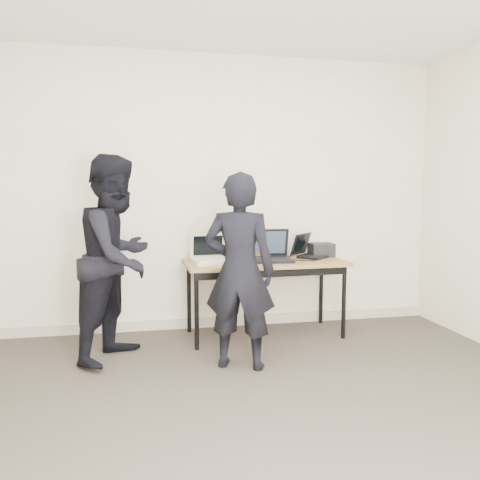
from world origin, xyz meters
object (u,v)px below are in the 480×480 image
object	(u,v)px
leather_satchel	(242,245)
person_typist	(239,271)
laptop_beige	(211,257)
person_observer	(117,258)
laptop_center	(271,254)
equipment_box	(321,250)
laptop_right	(310,252)
desk	(265,267)

from	to	relation	value
leather_satchel	person_typist	size ratio (longest dim) A/B	0.24
laptop_beige	person_observer	distance (m)	0.86
laptop_center	leather_satchel	world-z (taller)	laptop_center
equipment_box	person_observer	xyz separation A→B (m)	(-1.96, -0.53, 0.05)
laptop_center	person_typist	bearing A→B (deg)	-116.32
laptop_center	person_typist	xyz separation A→B (m)	(-0.45, -0.75, -0.03)
leather_satchel	equipment_box	world-z (taller)	leather_satchel
laptop_center	laptop_right	distance (m)	0.46
leather_satchel	laptop_beige	bearing A→B (deg)	-141.55
desk	leather_satchel	bearing A→B (deg)	126.26
desk	laptop_center	world-z (taller)	laptop_center
laptop_right	person_observer	xyz separation A→B (m)	(-1.82, -0.49, 0.06)
laptop_right	leather_satchel	size ratio (longest dim) A/B	1.22
equipment_box	laptop_right	bearing A→B (deg)	-164.53
laptop_beige	person_typist	xyz separation A→B (m)	(0.13, -0.70, -0.01)
laptop_center	person_observer	size ratio (longest dim) A/B	0.24
laptop_center	laptop_right	xyz separation A→B (m)	(0.44, 0.14, -0.01)
laptop_beige	leather_satchel	distance (m)	0.44
leather_satchel	equipment_box	size ratio (longest dim) A/B	1.58
laptop_center	laptop_beige	bearing A→B (deg)	-171.14
laptop_beige	laptop_right	xyz separation A→B (m)	(1.01, 0.19, 0.00)
laptop_beige	person_observer	xyz separation A→B (m)	(-0.81, -0.30, 0.06)
desk	person_observer	size ratio (longest dim) A/B	0.91
laptop_beige	leather_satchel	xyz separation A→B (m)	(0.34, 0.26, 0.08)
leather_satchel	person_typist	world-z (taller)	person_typist
desk	person_observer	xyz separation A→B (m)	(-1.33, -0.34, 0.17)
equipment_box	laptop_beige	bearing A→B (deg)	-168.96
laptop_beige	laptop_right	size ratio (longest dim) A/B	0.80
person_typist	laptop_center	bearing A→B (deg)	-99.41
laptop_right	equipment_box	bearing A→B (deg)	-29.40
leather_satchel	desk	bearing A→B (deg)	-50.51
person_typist	leather_satchel	bearing A→B (deg)	-80.88
laptop_beige	equipment_box	world-z (taller)	laptop_beige
laptop_center	person_typist	distance (m)	0.87
laptop_beige	laptop_right	world-z (taller)	laptop_beige
desk	laptop_beige	xyz separation A→B (m)	(-0.52, -0.03, 0.11)
desk	equipment_box	bearing A→B (deg)	14.83
laptop_right	person_observer	bearing A→B (deg)	150.20
leather_satchel	equipment_box	distance (m)	0.81
person_typist	equipment_box	bearing A→B (deg)	-116.22
person_typist	laptop_right	bearing A→B (deg)	-113.28
laptop_center	person_observer	bearing A→B (deg)	-161.32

